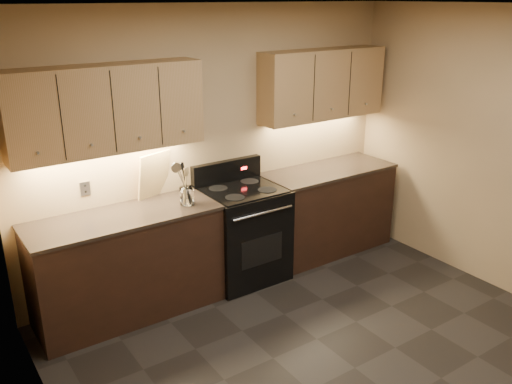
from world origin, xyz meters
The scene contains 16 objects.
floor centered at (0.00, 0.00, 0.00)m, with size 4.00×4.00×0.00m, color black.
ceiling centered at (0.00, 0.00, 2.60)m, with size 4.00×4.00×0.00m, color silver.
wall_back centered at (0.00, 2.00, 1.30)m, with size 4.00×0.04×2.60m, color tan.
wall_left centered at (-2.00, 0.00, 1.30)m, with size 0.04×4.00×2.60m, color tan.
counter_left centered at (-1.10, 1.70, 0.47)m, with size 1.62×0.62×0.93m.
counter_right centered at (1.18, 1.70, 0.47)m, with size 1.46×0.62×0.93m.
stove centered at (0.08, 1.68, 0.48)m, with size 0.76×0.68×1.14m.
upper_cab_left centered at (-1.10, 1.85, 1.80)m, with size 1.60×0.30×0.70m, color #A37B51.
upper_cab_right centered at (1.18, 1.85, 1.80)m, with size 1.44×0.30×0.70m, color #A37B51.
outlet_plate centered at (-1.30, 1.99, 1.12)m, with size 0.09×0.01×0.12m, color #B2B5BA.
utensil_crock centered at (-0.54, 1.62, 1.00)m, with size 0.16×0.16×0.16m.
cutting_board centered at (-0.69, 1.95, 1.14)m, with size 0.33×0.02×0.42m, color #DCBB76.
wooden_spoon centered at (-0.57, 1.61, 1.10)m, with size 0.06×0.06×0.31m, color #DCBB76, non-canonical shape.
black_turner centered at (-0.52, 1.59, 1.13)m, with size 0.08×0.08×0.37m, color black, non-canonical shape.
steel_spatula centered at (-0.50, 1.63, 1.13)m, with size 0.08×0.08×0.37m, color silver, non-canonical shape.
steel_skimmer centered at (-0.49, 1.61, 1.14)m, with size 0.09×0.09×0.38m, color silver, non-canonical shape.
Camera 1 is at (-2.54, -2.38, 2.66)m, focal length 38.00 mm.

